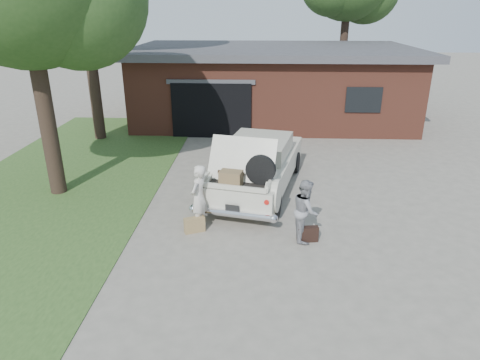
{
  "coord_description": "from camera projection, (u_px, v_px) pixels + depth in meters",
  "views": [
    {
      "loc": [
        0.45,
        -8.92,
        4.95
      ],
      "look_at": [
        0.0,
        0.6,
        1.1
      ],
      "focal_mm": 32.0,
      "sensor_mm": 36.0,
      "label": 1
    }
  ],
  "objects": [
    {
      "name": "ground",
      "position": [
        239.0,
        232.0,
        10.14
      ],
      "size": [
        90.0,
        90.0,
        0.0
      ],
      "primitive_type": "plane",
      "color": "gray",
      "rests_on": "ground"
    },
    {
      "name": "suitcase_right",
      "position": [
        308.0,
        234.0,
        9.69
      ],
      "size": [
        0.49,
        0.22,
        0.36
      ],
      "primitive_type": "cube",
      "rotation": [
        0.0,
        0.0,
        0.15
      ],
      "color": "black",
      "rests_on": "ground"
    },
    {
      "name": "sedan",
      "position": [
        257.0,
        165.0,
        12.26
      ],
      "size": [
        3.04,
        5.42,
        1.97
      ],
      "rotation": [
        0.0,
        0.0,
        -0.22
      ],
      "color": "beige",
      "rests_on": "ground"
    },
    {
      "name": "suitcase_left",
      "position": [
        194.0,
        225.0,
        10.09
      ],
      "size": [
        0.51,
        0.34,
        0.38
      ],
      "primitive_type": "cube",
      "rotation": [
        0.0,
        0.0,
        0.42
      ],
      "color": "#9E8150",
      "rests_on": "ground"
    },
    {
      "name": "woman_left",
      "position": [
        199.0,
        197.0,
        10.07
      ],
      "size": [
        0.55,
        0.67,
        1.6
      ],
      "primitive_type": "imported",
      "rotation": [
        0.0,
        0.0,
        -1.9
      ],
      "color": "beige",
      "rests_on": "ground"
    },
    {
      "name": "grass_strip",
      "position": [
        66.0,
        180.0,
        13.15
      ],
      "size": [
        6.0,
        16.0,
        0.02
      ],
      "primitive_type": "cube",
      "color": "#2D4C1E",
      "rests_on": "ground"
    },
    {
      "name": "woman_right",
      "position": [
        305.0,
        210.0,
        9.6
      ],
      "size": [
        0.56,
        0.71,
        1.45
      ],
      "primitive_type": "imported",
      "rotation": [
        0.0,
        0.0,
        1.59
      ],
      "color": "gray",
      "rests_on": "ground"
    },
    {
      "name": "house",
      "position": [
        272.0,
        83.0,
        20.09
      ],
      "size": [
        12.8,
        7.8,
        3.3
      ],
      "color": "brown",
      "rests_on": "ground"
    }
  ]
}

